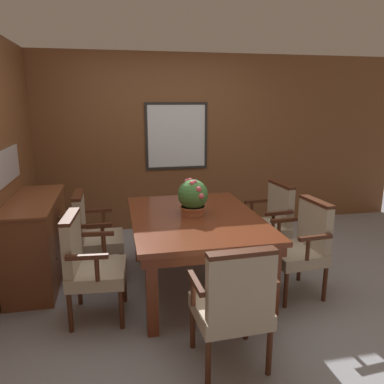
% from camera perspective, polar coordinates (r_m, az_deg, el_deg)
% --- Properties ---
extents(ground_plane, '(14.00, 14.00, 0.00)m').
position_cam_1_polar(ground_plane, '(3.84, 0.66, -14.45)').
color(ground_plane, '#93969E').
extents(wall_back, '(7.20, 0.08, 2.45)m').
position_cam_1_polar(wall_back, '(5.33, -3.88, 7.41)').
color(wall_back, brown).
rests_on(wall_back, ground_plane).
extents(dining_table, '(1.22, 1.67, 0.73)m').
position_cam_1_polar(dining_table, '(3.65, 0.49, -5.00)').
color(dining_table, maroon).
rests_on(dining_table, ground_plane).
extents(chair_head_near, '(0.55, 0.49, 0.92)m').
position_cam_1_polar(chair_head_near, '(2.63, 6.38, -16.34)').
color(chair_head_near, '#472314').
rests_on(chair_head_near, ground_plane).
extents(chair_right_near, '(0.50, 0.57, 0.92)m').
position_cam_1_polar(chair_right_near, '(3.72, 16.41, -7.53)').
color(chair_right_near, '#472314').
rests_on(chair_right_near, ground_plane).
extents(chair_right_far, '(0.51, 0.57, 0.92)m').
position_cam_1_polar(chair_right_far, '(4.34, 11.82, -4.15)').
color(chair_right_far, '#472314').
rests_on(chair_right_far, ground_plane).
extents(chair_left_far, '(0.47, 0.54, 0.92)m').
position_cam_1_polar(chair_left_far, '(3.98, -14.87, -5.97)').
color(chair_left_far, '#472314').
rests_on(chair_left_far, ground_plane).
extents(chair_left_near, '(0.51, 0.57, 0.92)m').
position_cam_1_polar(chair_left_near, '(3.30, -15.54, -10.27)').
color(chair_left_near, '#472314').
rests_on(chair_left_near, ground_plane).
extents(potted_plant, '(0.29, 0.30, 0.36)m').
position_cam_1_polar(potted_plant, '(3.62, 0.14, -0.73)').
color(potted_plant, '#B2603D').
rests_on(potted_plant, dining_table).
extents(sideboard_cabinet, '(0.47, 1.28, 0.86)m').
position_cam_1_polar(sideboard_cabinet, '(4.16, -22.56, -6.78)').
color(sideboard_cabinet, brown).
rests_on(sideboard_cabinet, ground_plane).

